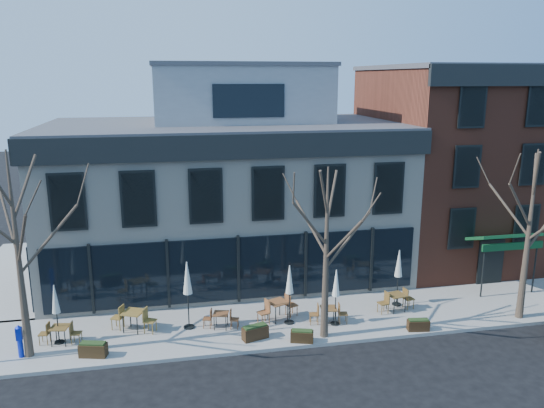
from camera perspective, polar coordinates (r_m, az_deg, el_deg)
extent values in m
plane|color=black|center=(25.47, -3.59, -10.91)|extent=(120.00, 120.00, 0.00)
cube|color=gray|center=(24.15, 4.97, -12.17)|extent=(33.50, 4.70, 0.15)
cube|color=gray|center=(31.90, -25.79, -7.01)|extent=(4.50, 12.00, 0.15)
cube|color=beige|center=(28.91, -5.06, 0.41)|extent=(18.00, 10.00, 8.00)
cube|color=#47474C|center=(28.28, -5.23, 8.43)|extent=(18.30, 10.30, 0.30)
cube|color=black|center=(23.27, -3.82, 6.15)|extent=(18.30, 0.25, 1.10)
cube|color=black|center=(28.81, -23.66, 6.46)|extent=(0.25, 10.30, 1.10)
cube|color=black|center=(24.69, -3.63, -6.95)|extent=(17.20, 0.12, 3.00)
cube|color=black|center=(28.98, -22.90, -4.90)|extent=(0.12, 7.50, 3.00)
cube|color=gray|center=(29.30, -3.53, 11.68)|extent=(9.00, 6.50, 3.00)
cube|color=brown|center=(32.65, 18.24, 3.97)|extent=(8.00, 10.00, 11.00)
cube|color=#47474C|center=(32.27, 18.98, 13.73)|extent=(8.20, 10.20, 0.25)
cube|color=black|center=(27.94, 24.25, 12.52)|extent=(8.20, 0.25, 1.00)
cube|color=#0D3A1B|center=(28.38, 23.61, -3.23)|extent=(3.20, 1.66, 0.67)
cube|color=black|center=(29.48, 22.43, -5.88)|extent=(1.40, 0.10, 2.50)
cone|color=#382B21|center=(21.52, -25.62, -5.18)|extent=(0.34, 0.34, 7.92)
cylinder|color=#382B21|center=(21.29, -22.88, -3.50)|extent=(2.23, 0.50, 2.48)
cylinder|color=#382B21|center=(22.26, -26.43, -1.91)|extent=(1.03, 2.05, 2.14)
cylinder|color=#382B21|center=(20.25, -25.30, -3.47)|extent=(1.03, 2.04, 2.28)
cone|color=#382B21|center=(21.17, 5.84, -5.44)|extent=(0.34, 0.34, 7.04)
cylinder|color=#382B21|center=(21.45, 8.17, -3.82)|extent=(2.00, 0.46, 2.21)
cylinder|color=#382B21|center=(21.57, 4.21, -2.49)|extent=(0.93, 1.84, 1.91)
cylinder|color=#382B21|center=(20.31, 4.14, -2.16)|extent=(1.61, 0.68, 1.97)
cylinder|color=#382B21|center=(20.25, 7.69, -3.87)|extent=(0.93, 1.83, 2.03)
cone|color=#382B21|center=(25.19, 25.85, -3.14)|extent=(0.34, 0.34, 7.48)
cylinder|color=#382B21|center=(25.41, 24.09, -0.55)|extent=(0.98, 1.94, 2.03)
cylinder|color=#382B21|center=(24.15, 25.10, -0.15)|extent=(1.71, 0.71, 2.09)
cylinder|color=#0D22B2|center=(22.88, -25.42, -13.85)|extent=(0.20, 0.20, 0.70)
cube|color=#0D22B2|center=(22.63, -25.57, -12.48)|extent=(0.23, 0.19, 0.50)
cone|color=#0D22B2|center=(22.50, -25.65, -11.79)|extent=(0.26, 0.26, 0.12)
cube|color=brown|center=(23.15, -21.88, -12.20)|extent=(0.78, 0.78, 0.04)
cylinder|color=black|center=(23.17, -22.67, -13.23)|extent=(0.04, 0.04, 0.69)
cylinder|color=black|center=(22.98, -21.38, -13.33)|extent=(0.04, 0.04, 0.69)
cylinder|color=black|center=(23.62, -22.21, -12.66)|extent=(0.04, 0.04, 0.69)
cylinder|color=black|center=(23.44, -20.94, -12.75)|extent=(0.04, 0.04, 0.69)
cube|color=brown|center=(23.24, -14.71, -11.19)|extent=(1.05, 1.05, 0.05)
cylinder|color=black|center=(23.31, -15.72, -12.32)|extent=(0.05, 0.05, 0.82)
cylinder|color=black|center=(23.03, -14.29, -12.56)|extent=(0.05, 0.05, 0.82)
cylinder|color=black|center=(23.81, -14.99, -11.70)|extent=(0.05, 0.05, 0.82)
cylinder|color=black|center=(23.54, -13.58, -11.92)|extent=(0.05, 0.05, 0.82)
cube|color=brown|center=(22.91, -5.53, -11.65)|extent=(0.76, 0.76, 0.04)
cylinder|color=black|center=(22.87, -6.25, -12.63)|extent=(0.04, 0.04, 0.64)
cylinder|color=black|center=(22.80, -4.98, -12.69)|extent=(0.04, 0.04, 0.64)
cylinder|color=black|center=(23.32, -6.03, -12.09)|extent=(0.04, 0.04, 0.64)
cylinder|color=black|center=(23.24, -4.79, -12.15)|extent=(0.04, 0.04, 0.64)
cube|color=brown|center=(23.46, 0.62, -10.50)|extent=(1.02, 1.02, 0.05)
cylinder|color=black|center=(23.23, 0.39, -11.88)|extent=(0.05, 0.05, 0.81)
cylinder|color=black|center=(23.55, 1.71, -11.52)|extent=(0.05, 0.05, 0.81)
cylinder|color=black|center=(23.71, -0.46, -11.33)|extent=(0.05, 0.05, 0.81)
cylinder|color=black|center=(24.03, 0.84, -10.99)|extent=(0.05, 0.05, 0.81)
cube|color=brown|center=(23.29, 6.11, -11.08)|extent=(0.77, 0.77, 0.04)
cylinder|color=black|center=(23.16, 5.51, -12.19)|extent=(0.04, 0.04, 0.70)
cylinder|color=black|center=(23.24, 6.86, -12.13)|extent=(0.04, 0.04, 0.70)
cylinder|color=black|center=(23.64, 5.32, -11.63)|extent=(0.04, 0.04, 0.70)
cylinder|color=black|center=(23.72, 6.64, -11.57)|extent=(0.04, 0.04, 0.70)
cube|color=brown|center=(24.96, 13.23, -9.49)|extent=(0.86, 0.86, 0.04)
cylinder|color=black|center=(24.74, 13.00, -10.68)|extent=(0.04, 0.04, 0.76)
cylinder|color=black|center=(25.06, 14.14, -10.42)|extent=(0.04, 0.04, 0.76)
cylinder|color=black|center=(25.18, 12.23, -10.19)|extent=(0.04, 0.04, 0.76)
cylinder|color=black|center=(25.49, 13.36, -9.95)|extent=(0.04, 0.04, 0.76)
cylinder|color=black|center=(23.52, -21.89, -13.61)|extent=(0.39, 0.39, 0.05)
cylinder|color=black|center=(23.12, -22.10, -11.48)|extent=(0.04, 0.04, 1.97)
cone|color=beige|center=(22.77, -22.30, -9.43)|extent=(0.32, 0.32, 1.17)
cylinder|color=black|center=(23.36, -8.90, -12.92)|extent=(0.47, 0.47, 0.06)
cylinder|color=black|center=(22.88, -9.01, -10.35)|extent=(0.05, 0.05, 2.36)
cone|color=beige|center=(22.47, -9.11, -7.85)|extent=(0.39, 0.39, 1.39)
cylinder|color=black|center=(23.50, 1.86, -12.60)|extent=(0.42, 0.42, 0.06)
cylinder|color=black|center=(23.06, 1.88, -10.31)|extent=(0.05, 0.05, 2.11)
cone|color=silver|center=(22.69, 1.90, -8.09)|extent=(0.35, 0.35, 1.25)
cylinder|color=black|center=(23.54, 6.79, -12.65)|extent=(0.40, 0.40, 0.05)
cylinder|color=black|center=(23.13, 6.85, -10.49)|extent=(0.05, 0.05, 1.99)
cone|color=white|center=(22.78, 6.92, -8.41)|extent=(0.33, 0.33, 1.18)
cylinder|color=black|center=(25.87, 13.24, -10.44)|extent=(0.43, 0.43, 0.06)
cylinder|color=black|center=(25.47, 13.37, -8.29)|extent=(0.05, 0.05, 2.14)
cone|color=beige|center=(25.13, 13.49, -6.22)|extent=(0.35, 0.35, 1.27)
cube|color=#302110|center=(21.96, -18.67, -14.66)|extent=(1.10, 0.65, 0.51)
cube|color=#1E3314|center=(21.84, -18.73, -14.02)|extent=(0.98, 0.55, 0.08)
cube|color=#301F10|center=(22.12, -1.82, -13.67)|extent=(1.13, 0.71, 0.53)
cube|color=#1E3314|center=(21.99, -1.83, -13.01)|extent=(1.01, 0.60, 0.08)
cube|color=black|center=(21.94, 3.24, -14.04)|extent=(0.98, 0.62, 0.46)
cube|color=#1E3314|center=(21.82, 3.25, -13.47)|extent=(0.87, 0.52, 0.07)
cube|color=black|center=(23.60, 15.45, -12.46)|extent=(0.94, 0.49, 0.45)
cube|color=#1E3314|center=(23.50, 15.49, -11.93)|extent=(0.84, 0.40, 0.07)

